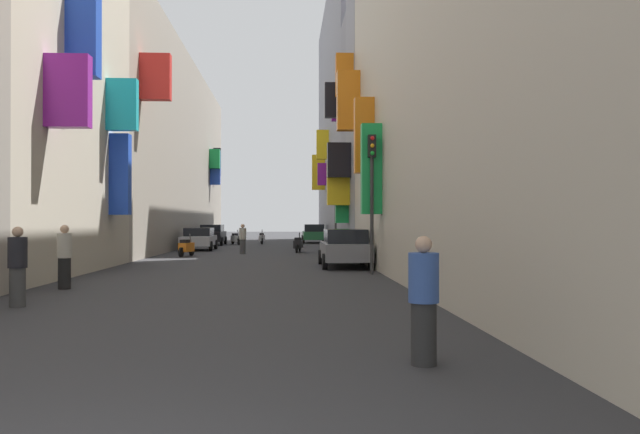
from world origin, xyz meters
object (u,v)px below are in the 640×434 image
parked_car_black (212,234)px  scooter_white (236,238)px  traffic_light_far_corner (372,180)px  pedestrian_mid_street (424,301)px  pedestrian_near_right (243,239)px  scooter_orange (186,247)px  pedestrian_near_left (18,267)px  parked_car_silver (199,238)px  parked_car_green (314,233)px  parked_car_grey (345,247)px  scooter_silver (262,238)px  pedestrian_crossing (64,257)px  traffic_light_near_corner (336,198)px  scooter_black (298,244)px

parked_car_black → scooter_white: 1.82m
traffic_light_far_corner → parked_car_black: bearing=108.1°
parked_car_black → pedestrian_mid_street: size_ratio=2.75×
pedestrian_near_right → scooter_white: bearing=96.4°
scooter_orange → pedestrian_near_left: pedestrian_near_left is taller
parked_car_silver → scooter_orange: 6.74m
scooter_white → parked_car_green: bearing=28.2°
parked_car_silver → parked_car_grey: 16.19m
scooter_silver → traffic_light_far_corner: 28.19m
parked_car_grey → pedestrian_crossing: bearing=-137.6°
pedestrian_crossing → pedestrian_near_right: (3.42, 17.07, -0.03)m
traffic_light_near_corner → scooter_orange: bearing=-150.7°
pedestrian_near_right → pedestrian_mid_street: pedestrian_near_right is taller
pedestrian_mid_street → traffic_light_far_corner: 13.19m
parked_car_silver → scooter_silver: 10.54m
pedestrian_crossing → traffic_light_near_corner: traffic_light_near_corner is taller
scooter_silver → scooter_black: bearing=-78.5°
scooter_silver → pedestrian_near_right: 14.54m
scooter_white → traffic_light_near_corner: (6.75, -11.16, 2.66)m
parked_car_black → pedestrian_crossing: pedestrian_crossing is taller
parked_car_black → pedestrian_near_left: bearing=-89.9°
scooter_white → pedestrian_mid_street: pedestrian_mid_street is taller
parked_car_green → scooter_black: parked_car_green is taller
scooter_black → pedestrian_crossing: size_ratio=1.17×
parked_car_green → pedestrian_near_left: 37.97m
parked_car_grey → pedestrian_near_left: 13.33m
scooter_black → parked_car_silver: bearing=153.7°
parked_car_black → scooter_silver: bearing=23.7°
parked_car_green → pedestrian_crossing: 34.72m
parked_car_green → pedestrian_mid_street: (-0.43, -42.75, 0.01)m
parked_car_black → pedestrian_crossing: bearing=-90.4°
pedestrian_near_right → traffic_light_near_corner: size_ratio=0.35×
pedestrian_near_right → traffic_light_far_corner: traffic_light_far_corner is taller
scooter_orange → traffic_light_near_corner: bearing=29.3°
scooter_silver → traffic_light_near_corner: bearing=-68.5°
scooter_white → traffic_light_near_corner: 13.31m
parked_car_grey → traffic_light_far_corner: size_ratio=0.92×
parked_car_black → traffic_light_far_corner: traffic_light_far_corner is taller
parked_car_black → scooter_orange: bearing=-87.9°
scooter_black → traffic_light_far_corner: bearing=-81.4°
parked_car_silver → pedestrian_mid_street: (7.16, -30.61, 0.07)m
parked_car_grey → scooter_black: bearing=98.2°
traffic_light_far_corner → parked_car_silver: bearing=115.1°
scooter_white → traffic_light_near_corner: traffic_light_near_corner is taller
pedestrian_crossing → traffic_light_near_corner: bearing=65.9°
parked_car_silver → parked_car_green: (7.59, 12.14, 0.06)m
parked_car_green → parked_car_grey: bearing=-89.8°
parked_car_green → scooter_white: bearing=-151.8°
scooter_silver → pedestrian_near_right: size_ratio=1.10×
scooter_black → pedestrian_near_right: 3.45m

